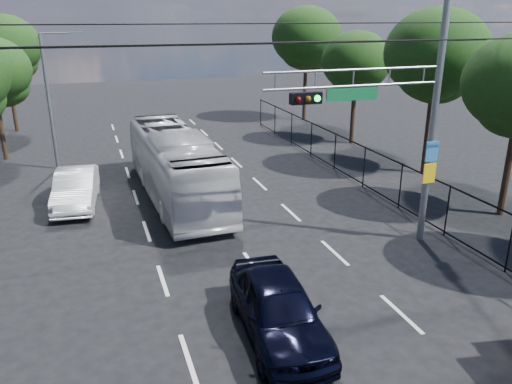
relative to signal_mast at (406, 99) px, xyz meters
name	(u,v)px	position (x,y,z in m)	size (l,w,h in m)	color
lane_markings	(210,204)	(-5.28, 6.01, -5.24)	(6.12, 38.00, 0.01)	beige
signal_mast	(406,99)	(0.00, 0.00, 0.00)	(6.43, 0.39, 9.50)	slate
streetlight_left	(52,95)	(-11.62, 14.01, -1.30)	(2.09, 0.22, 7.08)	slate
utility_wires	(244,37)	(-5.28, 0.84, 1.99)	(22.00, 5.04, 0.74)	black
fence_right	(385,177)	(2.32, 4.18, -4.21)	(0.06, 34.03, 2.00)	black
tree_right_c	(436,61)	(6.53, 7.03, 0.49)	(5.10, 5.10, 8.29)	black
tree_right_d	(356,66)	(6.13, 14.03, -0.39)	(4.32, 4.32, 7.02)	black
tree_right_e	(306,42)	(6.33, 22.03, 0.69)	(5.28, 5.28, 8.58)	black
tree_left_e	(5,51)	(-14.87, 25.03, 0.29)	(4.92, 4.92, 7.99)	black
navy_hatchback	(278,308)	(-5.88, -3.79, -4.45)	(1.88, 4.68, 1.59)	black
white_bus	(176,165)	(-6.46, 7.49, -3.72)	(2.56, 10.92, 3.04)	silver
white_van	(76,188)	(-10.78, 7.82, -4.47)	(1.63, 4.68, 1.54)	white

